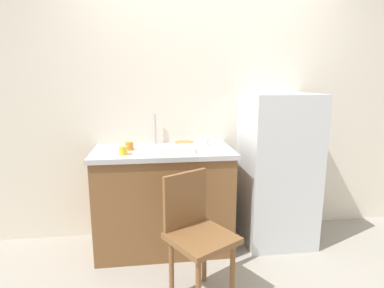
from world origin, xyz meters
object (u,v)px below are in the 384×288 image
refrigerator (277,169)px  chair (196,231)px  dish_tray (178,149)px  cup_orange (129,146)px  cup_yellow (123,151)px  cup_white (205,141)px  terracotta_bowl (184,144)px

refrigerator → chair: bearing=-140.5°
refrigerator → dish_tray: bearing=-172.6°
chair → refrigerator: bearing=9.3°
chair → cup_orange: bearing=93.4°
dish_tray → cup_yellow: size_ratio=4.00×
cup_yellow → cup_orange: (0.04, 0.18, 0.00)m
refrigerator → cup_orange: 1.38m
refrigerator → cup_white: refrigerator is taller
cup_white → cup_orange: bearing=-169.1°
dish_tray → terracotta_bowl: size_ratio=1.63×
refrigerator → cup_white: size_ratio=19.16×
cup_white → refrigerator: bearing=-11.8°
terracotta_bowl → cup_yellow: cup_yellow is taller
refrigerator → dish_tray: refrigerator is taller
chair → cup_yellow: cup_yellow is taller
cup_yellow → chair: bearing=-46.6°
terracotta_bowl → cup_orange: 0.50m
terracotta_bowl → cup_yellow: bearing=-151.9°
cup_orange → dish_tray: bearing=-17.4°
cup_white → cup_orange: 0.70m
chair → dish_tray: size_ratio=3.18×
refrigerator → cup_orange: (-1.36, 0.01, 0.26)m
cup_orange → chair: bearing=-56.4°
cup_white → terracotta_bowl: bearing=-172.3°
cup_yellow → cup_white: 0.79m
chair → dish_tray: bearing=66.6°
refrigerator → chair: (-0.87, -0.72, -0.20)m
terracotta_bowl → cup_white: 0.20m
dish_tray → cup_yellow: cup_yellow is taller
refrigerator → cup_orange: bearing=179.7°
refrigerator → cup_orange: refrigerator is taller
terracotta_bowl → cup_orange: size_ratio=2.41×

